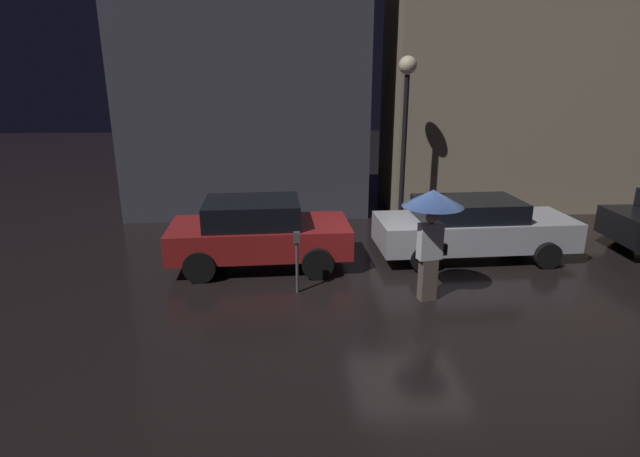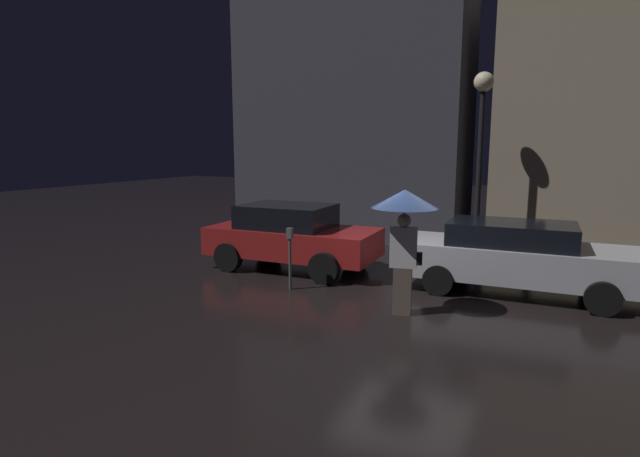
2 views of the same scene
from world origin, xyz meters
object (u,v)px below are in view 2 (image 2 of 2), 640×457
object	(u,v)px
parked_car_silver	(518,256)
parking_meter	(290,252)
pedestrian_with_umbrella	(404,216)
street_lamp_near	(482,124)
parked_car_red	(291,235)

from	to	relation	value
parked_car_silver	parking_meter	distance (m)	4.62
pedestrian_with_umbrella	parked_car_silver	bearing A→B (deg)	-138.89
pedestrian_with_umbrella	street_lamp_near	size ratio (longest dim) A/B	0.47
pedestrian_with_umbrella	parking_meter	bearing A→B (deg)	-23.19
street_lamp_near	parked_car_silver	bearing A→B (deg)	-64.38
parked_car_red	pedestrian_with_umbrella	world-z (taller)	pedestrian_with_umbrella
pedestrian_with_umbrella	street_lamp_near	xyz separation A→B (m)	(0.55, 4.74, 1.71)
pedestrian_with_umbrella	street_lamp_near	bearing A→B (deg)	-108.57
street_lamp_near	parked_car_red	bearing A→B (deg)	-146.05
parked_car_red	parking_meter	distance (m)	1.81
parking_meter	parked_car_red	bearing A→B (deg)	117.80
parking_meter	street_lamp_near	world-z (taller)	street_lamp_near
parked_car_red	pedestrian_with_umbrella	xyz separation A→B (m)	(3.38, -2.10, 0.95)
parked_car_silver	parking_meter	xyz separation A→B (m)	(-4.26, -1.79, 0.04)
parked_car_red	street_lamp_near	xyz separation A→B (m)	(3.93, 2.64, 2.66)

